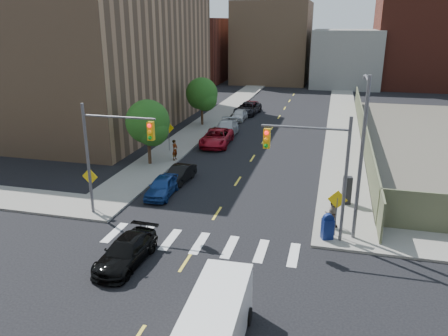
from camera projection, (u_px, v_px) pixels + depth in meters
The scene contains 30 objects.
ground at pixel (172, 284), 20.13m from camera, with size 160.00×160.00×0.00m, color black.
sidewalk_nw at pixel (226, 108), 60.02m from camera, with size 3.50×73.00×0.15m, color gray.
sidewalk_ne at pixel (342, 114), 56.39m from camera, with size 3.50×73.00×0.15m, color gray.
fence_north at pixel (363, 130), 43.19m from camera, with size 0.12×44.00×2.50m, color #5E6244.
building_nw at pixel (82, 53), 50.25m from camera, with size 22.00×30.00×16.00m, color #8C6B4C.
bg_bldg_west at pixel (192, 50), 87.62m from camera, with size 14.00×18.00×12.00m, color #592319.
bg_bldg_midwest at pixel (273, 42), 85.23m from camera, with size 14.00×16.00×15.00m, color #8C6B4C.
bg_bldg_center at pixel (346, 58), 80.92m from camera, with size 12.00×16.00×10.00m, color gray.
bg_bldg_east at pixel (427, 41), 78.53m from camera, with size 18.00×18.00×16.00m, color #592319.
signal_nw at pixel (109, 146), 25.58m from camera, with size 4.59×0.30×7.00m.
signal_ne at pixel (317, 162), 22.79m from camera, with size 4.59×0.30×7.00m.
streetlight_ne at pixel (362, 147), 22.87m from camera, with size 0.25×3.70×9.00m.
warn_sign_nw at pixel (90, 181), 27.28m from camera, with size 1.06×0.06×2.83m.
warn_sign_ne at pixel (337, 205), 23.77m from camera, with size 1.06×0.06×2.83m.
warn_sign_midwest at pixel (169, 131), 39.67m from camera, with size 1.06×0.06×2.83m.
tree_west_near at pixel (148, 124), 35.62m from camera, with size 3.66×3.64×5.52m.
tree_west_far at pixel (202, 96), 49.39m from camera, with size 3.66×3.64×5.52m.
parked_car_blue at pixel (162, 186), 30.09m from camera, with size 1.60×3.97×1.35m, color navy.
parked_car_black at pixel (179, 174), 32.60m from camera, with size 1.31×3.75×1.24m, color black.
parked_car_red at pixel (217, 137), 42.28m from camera, with size 2.58×5.61×1.56m, color maroon.
parked_car_silver at pixel (226, 129), 45.65m from camera, with size 2.19×5.40×1.57m, color #AEB1B6.
parked_car_white at pixel (239, 115), 52.97m from camera, with size 1.58×3.92×1.33m, color silver.
parked_car_maroon at pixel (251, 106), 58.34m from camera, with size 1.36×3.90×1.29m, color #420D15.
parked_car_grey at pixel (248, 108), 56.34m from camera, with size 2.56×5.55×1.54m, color black.
black_sedan at pixel (126, 252), 21.61m from camera, with size 1.82×4.49×1.30m, color black.
cargo_van at pixel (217, 318), 15.96m from camera, with size 2.18×4.95×2.24m.
mailbox at pixel (328, 227), 23.77m from camera, with size 0.73×0.65×1.47m.
payphone at pixel (347, 190), 28.30m from camera, with size 0.55×0.45×1.85m, color black.
pedestrian_west at pixel (175, 150), 37.31m from camera, with size 0.64×0.42×1.76m, color gray.
pedestrian_east at pixel (332, 213), 25.14m from camera, with size 0.81×0.63×1.66m, color gray.
Camera 1 is at (6.62, -16.23, 11.50)m, focal length 35.00 mm.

